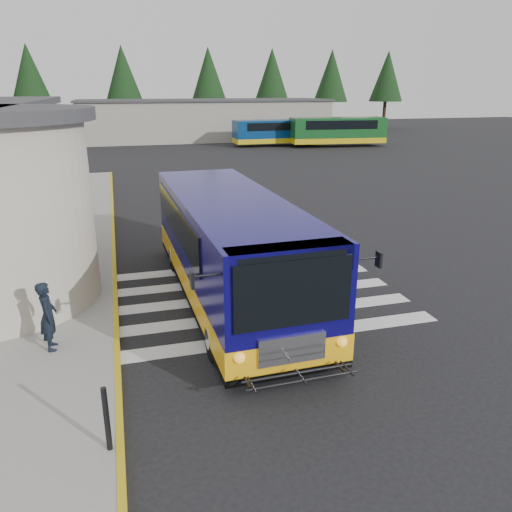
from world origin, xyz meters
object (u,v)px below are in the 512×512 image
object	(u,v)px
transit_bus	(231,252)
pedestrian_a	(48,316)
far_bus_a	(275,131)
bollard	(107,419)
far_bus_b	(338,130)

from	to	relation	value
transit_bus	pedestrian_a	xyz separation A→B (m)	(-4.33, -1.89, -0.42)
pedestrian_a	far_bus_a	distance (m)	40.52
transit_bus	bollard	bearing A→B (deg)	-121.56
bollard	far_bus_a	xyz separation A→B (m)	(15.64, 40.43, 0.67)
pedestrian_a	bollard	xyz separation A→B (m)	(1.16, -3.56, -0.21)
far_bus_b	transit_bus	bearing A→B (deg)	156.93
pedestrian_a	far_bus_a	xyz separation A→B (m)	(16.80, 36.87, 0.46)
bollard	far_bus_b	world-z (taller)	far_bus_b
transit_bus	far_bus_a	size ratio (longest dim) A/B	1.21
bollard	far_bus_a	world-z (taller)	far_bus_a
pedestrian_a	transit_bus	bearing A→B (deg)	-71.01
bollard	far_bus_a	bearing A→B (deg)	68.85
far_bus_a	far_bus_b	world-z (taller)	far_bus_b
far_bus_a	far_bus_b	bearing A→B (deg)	-112.53
bollard	transit_bus	bearing A→B (deg)	59.82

